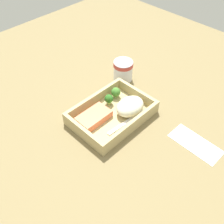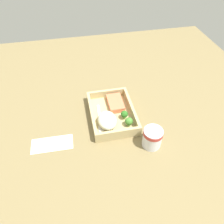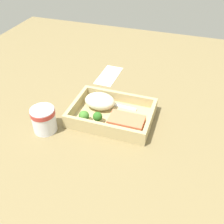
{
  "view_description": "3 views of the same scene",
  "coord_description": "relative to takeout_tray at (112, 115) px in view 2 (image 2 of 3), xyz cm",
  "views": [
    {
      "loc": [
        -43.06,
        -42.47,
        63.29
      ],
      "look_at": [
        0.0,
        0.0,
        2.7
      ],
      "focal_mm": 42.0,
      "sensor_mm": 36.0,
      "label": 1
    },
    {
      "loc": [
        65.34,
        -13.55,
        68.27
      ],
      "look_at": [
        0.0,
        0.0,
        2.7
      ],
      "focal_mm": 35.0,
      "sensor_mm": 36.0,
      "label": 2
    },
    {
      "loc": [
        -21.03,
        62.97,
        55.06
      ],
      "look_at": [
        0.0,
        0.0,
        2.7
      ],
      "focal_mm": 42.0,
      "sensor_mm": 36.0,
      "label": 3
    }
  ],
  "objects": [
    {
      "name": "ground_plane",
      "position": [
        0.0,
        0.0,
        -1.6
      ],
      "size": [
        160.0,
        160.0,
        2.0
      ],
      "primitive_type": "cube",
      "color": "olive"
    },
    {
      "name": "takeout_tray",
      "position": [
        0.0,
        0.0,
        0.0
      ],
      "size": [
        26.12,
        18.51,
        1.2
      ],
      "primitive_type": "cube",
      "color": "tan",
      "rests_on": "ground_plane"
    },
    {
      "name": "tray_rim",
      "position": [
        0.0,
        0.0,
        2.38
      ],
      "size": [
        26.12,
        18.51,
        3.55
      ],
      "color": "tan",
      "rests_on": "takeout_tray"
    },
    {
      "name": "salmon_fillet",
      "position": [
        -5.62,
        2.72,
        1.83
      ],
      "size": [
        10.97,
        6.59,
        2.45
      ],
      "primitive_type": "cube",
      "rotation": [
        0.0,
        0.0,
        0.0
      ],
      "color": "#DE714C",
      "rests_on": "takeout_tray"
    },
    {
      "name": "mashed_potatoes",
      "position": [
        5.35,
        -3.11,
        3.1
      ],
      "size": [
        10.25,
        7.75,
        5.0
      ],
      "primitive_type": "ellipsoid",
      "color": "beige",
      "rests_on": "takeout_tray"
    },
    {
      "name": "broccoli_floret_1",
      "position": [
        7.45,
        5.48,
        2.76
      ],
      "size": [
        3.31,
        3.31,
        3.9
      ],
      "color": "#84AC5F",
      "rests_on": "takeout_tray"
    },
    {
      "name": "broccoli_floret_2",
      "position": [
        3.19,
        4.64,
        2.84
      ],
      "size": [
        3.03,
        3.03,
        3.87
      ],
      "color": "#85AF59",
      "rests_on": "takeout_tray"
    },
    {
      "name": "fork",
      "position": [
        2.15,
        -5.7,
        0.82
      ],
      "size": [
        15.87,
        2.67,
        0.44
      ],
      "color": "silver",
      "rests_on": "takeout_tray"
    },
    {
      "name": "paper_cup",
      "position": [
        17.9,
        11.74,
        3.85
      ],
      "size": [
        7.42,
        7.42,
        7.97
      ],
      "color": "silver",
      "rests_on": "ground_plane"
    },
    {
      "name": "receipt_slip",
      "position": [
        10.01,
        -25.83,
        -0.48
      ],
      "size": [
        7.52,
        16.06,
        0.24
      ],
      "primitive_type": "cube",
      "rotation": [
        0.0,
        0.0,
        -0.02
      ],
      "color": "white",
      "rests_on": "ground_plane"
    }
  ]
}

